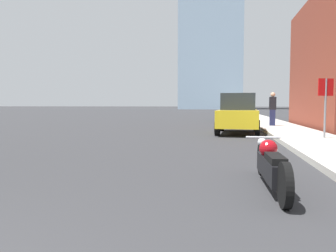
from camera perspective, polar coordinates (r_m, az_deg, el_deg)
name	(u,v)px	position (r m, az deg, el deg)	size (l,w,h in m)	color
sidewalk	(248,115)	(41.02, 13.81, 1.94)	(2.36, 240.00, 0.15)	#B2ADA3
motorcycle	(271,165)	(5.46, 17.48, -6.48)	(0.62, 2.63, 0.74)	black
parked_car_yellow	(238,114)	(15.14, 12.11, 2.08)	(2.06, 4.20, 1.81)	gold
parked_car_green	(233,110)	(26.74, 11.28, 2.81)	(2.04, 4.58, 1.81)	#1E6B33
stop_sign	(326,97)	(12.67, 25.75, 4.51)	(0.57, 0.26, 2.07)	slate
pedestrian	(273,108)	(18.93, 17.75, 2.97)	(0.36, 0.26, 1.84)	#1E2347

